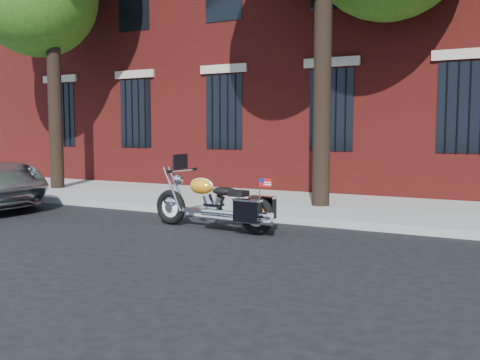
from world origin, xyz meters
The scene contains 4 objects.
ground centered at (0.00, 0.00, 0.00)m, with size 120.00×120.00×0.00m, color black.
curb centered at (0.00, 1.38, 0.07)m, with size 40.00×0.16×0.15m, color gray.
sidewalk centered at (0.00, 3.26, 0.07)m, with size 40.00×3.60×0.15m, color gray.
motorcycle centered at (-0.40, 0.18, 0.43)m, with size 2.51×0.82×1.28m.
Camera 1 is at (4.10, -7.63, 1.69)m, focal length 40.00 mm.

